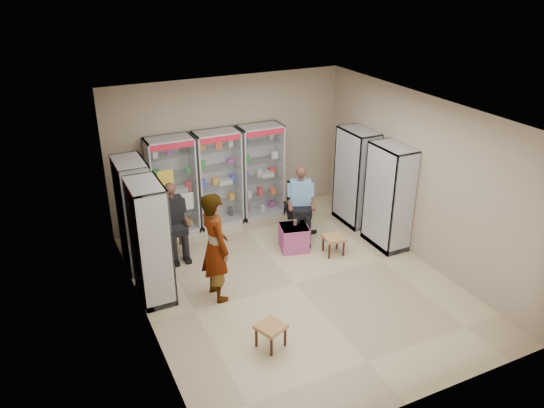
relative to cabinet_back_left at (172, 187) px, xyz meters
name	(u,v)px	position (x,y,z in m)	size (l,w,h in m)	color
floor	(295,284)	(1.30, -2.73, -1.00)	(6.00, 6.00, 0.00)	tan
room_shell	(297,177)	(1.30, -2.73, 0.97)	(5.02, 6.02, 3.01)	tan
cabinet_back_left	(172,187)	(0.00, 0.00, 0.00)	(0.90, 0.50, 2.00)	silver
cabinet_back_mid	(218,179)	(0.95, 0.00, 0.00)	(0.90, 0.50, 2.00)	#9D9FA4
cabinet_back_right	(261,172)	(1.90, 0.00, 0.00)	(0.90, 0.50, 2.00)	#9FA2A6
cabinet_right_far	(356,177)	(3.53, -1.13, 0.00)	(0.50, 0.90, 2.00)	silver
cabinet_right_near	(389,197)	(3.53, -2.23, 0.00)	(0.50, 0.90, 2.00)	#9FA2A6
cabinet_left_far	(135,214)	(-0.93, -0.93, 0.00)	(0.50, 0.90, 2.00)	silver
cabinet_left_near	(150,242)	(-0.93, -2.03, 0.00)	(0.50, 0.90, 2.00)	#A2A5A9
wooden_chair	(172,229)	(-0.25, -0.73, -0.53)	(0.42, 0.42, 0.94)	#2F2112
seated_customer	(172,220)	(-0.25, -0.78, -0.33)	(0.44, 0.60, 1.34)	black
office_chair	(299,210)	(2.20, -1.16, -0.45)	(0.60, 0.60, 1.09)	black
seated_shopkeeper	(300,204)	(2.20, -1.21, -0.31)	(0.46, 0.64, 1.39)	#71B4DF
pink_trunk	(294,238)	(1.84, -1.65, -0.76)	(0.50, 0.48, 0.48)	#A2416B
tea_glass	(295,222)	(1.89, -1.60, -0.46)	(0.07, 0.07, 0.10)	#521A07
woven_stool_a	(333,245)	(2.43, -2.12, -0.82)	(0.36, 0.36, 0.36)	#B47D4C
woven_stool_b	(271,336)	(0.24, -4.00, -0.82)	(0.36, 0.36, 0.36)	#AA8847
standing_man	(215,247)	(-0.02, -2.49, -0.08)	(0.67, 0.44, 1.84)	gray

